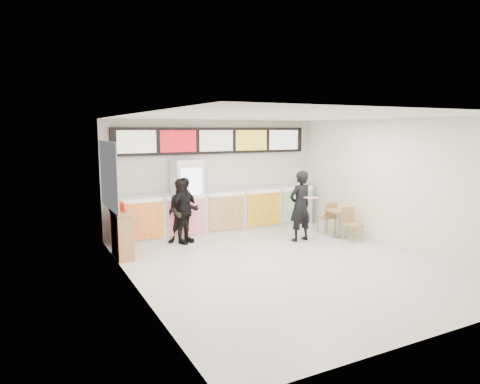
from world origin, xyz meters
TOP-DOWN VIEW (x-y plane):
  - floor at (0.00, 0.00)m, footprint 7.00×7.00m
  - ceiling at (0.00, 0.00)m, footprint 7.00×7.00m
  - wall_back at (0.00, 3.50)m, footprint 6.00×0.00m
  - wall_left at (-3.00, 0.00)m, footprint 0.00×7.00m
  - wall_right at (3.00, 0.00)m, footprint 0.00×7.00m
  - service_counter at (0.00, 3.09)m, footprint 5.56×0.77m
  - menu_board at (0.00, 3.41)m, footprint 5.50×0.14m
  - drinks_fridge at (-0.93, 3.11)m, footprint 0.70×0.67m
  - mirror_panel at (-2.99, 2.45)m, footprint 0.01×2.00m
  - customer_main at (1.40, 1.45)m, footprint 0.68×0.48m
  - customer_left at (-1.25, 2.55)m, footprint 0.92×0.82m
  - customer_mid at (-1.23, 2.55)m, footprint 1.02×0.78m
  - pizza_slice at (1.40, 1.00)m, footprint 0.36×0.36m
  - cafe_table at (2.50, 1.28)m, footprint 0.58×1.45m
  - condiment_ledge at (-2.82, 2.05)m, footprint 0.37×0.91m

SIDE VIEW (x-z plane):
  - floor at x=0.00m, z-range 0.00..0.00m
  - cafe_table at x=2.50m, z-range 0.07..0.91m
  - condiment_ledge at x=-2.82m, z-range -0.09..1.13m
  - service_counter at x=0.00m, z-range 0.00..1.14m
  - customer_left at x=-1.25m, z-range 0.00..1.58m
  - customer_mid at x=-1.23m, z-range 0.00..1.61m
  - customer_main at x=1.40m, z-range 0.00..1.75m
  - drinks_fridge at x=-0.93m, z-range 0.00..2.00m
  - pizza_slice at x=1.40m, z-range 1.15..1.17m
  - wall_back at x=0.00m, z-range -1.50..4.50m
  - wall_left at x=-3.00m, z-range -2.00..5.00m
  - wall_right at x=3.00m, z-range -2.00..5.00m
  - mirror_panel at x=-2.99m, z-range 1.00..2.50m
  - menu_board at x=0.00m, z-range 2.10..2.80m
  - ceiling at x=0.00m, z-range 3.00..3.00m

